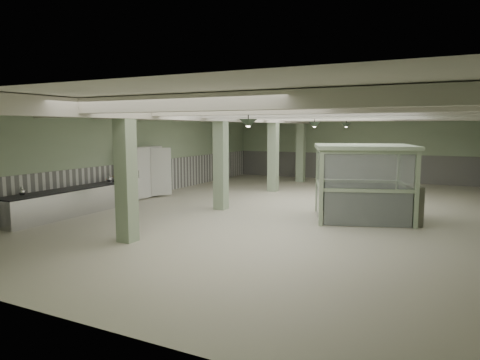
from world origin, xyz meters
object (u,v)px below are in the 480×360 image
at_px(prep_counter, 73,201).
at_px(walkin_cooler, 141,173).
at_px(guard_booth, 363,168).
at_px(filing_cabinet, 415,206).

relative_size(prep_counter, walkin_cooler, 2.27).
bearing_deg(prep_counter, guard_booth, 22.21).
xyz_separation_m(walkin_cooler, guard_booth, (9.05, -0.01, 0.60)).
xyz_separation_m(prep_counter, filing_cabinet, (10.57, 3.42, 0.14)).
bearing_deg(walkin_cooler, filing_cabinet, -1.31).
height_order(prep_counter, walkin_cooler, walkin_cooler).
bearing_deg(filing_cabinet, prep_counter, 176.45).
relative_size(walkin_cooler, filing_cabinet, 1.93).
height_order(guard_booth, filing_cabinet, guard_booth).
distance_m(prep_counter, walkin_cooler, 3.72).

